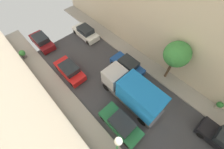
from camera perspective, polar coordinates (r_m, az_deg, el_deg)
ground at (r=14.91m, az=15.32°, el=-16.65°), size 32.00×32.00×0.00m
sidewalk_right at (r=17.39m, az=25.34°, el=-4.65°), size 2.00×44.00×0.15m
parked_car_left_1 at (r=13.54m, az=3.61°, el=-19.44°), size 1.78×4.20×1.57m
parked_car_left_2 at (r=16.92m, az=-16.82°, el=1.63°), size 1.78×4.20×1.57m
parked_car_left_3 at (r=21.69m, az=-26.60°, el=12.01°), size 1.78×4.20×1.57m
parked_car_right_3 at (r=16.73m, az=6.31°, el=3.70°), size 1.78×4.20×1.57m
parked_car_right_4 at (r=21.20m, az=-10.67°, el=16.39°), size 1.78×4.20×1.57m
delivery_truck at (r=13.63m, az=8.63°, el=-7.28°), size 2.26×6.60×3.38m
street_tree_1 at (r=14.89m, az=24.87°, el=7.39°), size 2.56×2.56×4.99m
potted_plant_0 at (r=17.62m, az=37.42°, el=-9.87°), size 0.60×0.60×0.98m
potted_plant_2 at (r=21.04m, az=-32.55°, el=7.12°), size 0.74×0.74×1.10m
lamp_post at (r=9.81m, az=2.15°, el=-27.20°), size 0.44×0.44×5.98m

